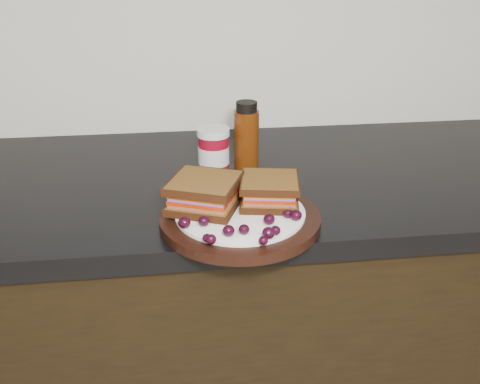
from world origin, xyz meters
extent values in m
cube|color=black|center=(0.00, 1.70, 0.43)|extent=(3.96, 0.58, 0.86)
cube|color=black|center=(0.00, 1.70, 0.88)|extent=(3.98, 0.60, 0.04)
cylinder|color=black|center=(-0.01, 1.48, 0.91)|extent=(0.28, 0.28, 0.02)
ellipsoid|color=black|center=(-0.11, 1.43, 0.93)|extent=(0.02, 0.02, 0.02)
ellipsoid|color=black|center=(-0.07, 1.44, 0.93)|extent=(0.02, 0.02, 0.02)
ellipsoid|color=black|center=(-0.07, 1.38, 0.93)|extent=(0.01, 0.01, 0.01)
ellipsoid|color=black|center=(-0.07, 1.38, 0.93)|extent=(0.02, 0.02, 0.02)
ellipsoid|color=black|center=(-0.04, 1.40, 0.93)|extent=(0.02, 0.02, 0.02)
ellipsoid|color=black|center=(-0.01, 1.40, 0.93)|extent=(0.02, 0.02, 0.02)
ellipsoid|color=black|center=(0.01, 1.37, 0.93)|extent=(0.02, 0.02, 0.01)
ellipsoid|color=black|center=(0.02, 1.38, 0.93)|extent=(0.02, 0.02, 0.02)
ellipsoid|color=black|center=(0.04, 1.39, 0.93)|extent=(0.02, 0.02, 0.02)
ellipsoid|color=black|center=(0.03, 1.43, 0.93)|extent=(0.02, 0.02, 0.02)
ellipsoid|color=black|center=(0.08, 1.44, 0.93)|extent=(0.02, 0.02, 0.02)
ellipsoid|color=black|center=(0.07, 1.45, 0.93)|extent=(0.02, 0.02, 0.02)
ellipsoid|color=black|center=(0.08, 1.46, 0.93)|extent=(0.02, 0.02, 0.02)
ellipsoid|color=black|center=(0.09, 1.49, 0.93)|extent=(0.02, 0.02, 0.02)
ellipsoid|color=black|center=(0.07, 1.51, 0.93)|extent=(0.02, 0.02, 0.01)
ellipsoid|color=black|center=(0.05, 1.51, 0.93)|extent=(0.02, 0.02, 0.02)
ellipsoid|color=black|center=(-0.04, 1.55, 0.93)|extent=(0.02, 0.02, 0.02)
ellipsoid|color=black|center=(-0.07, 1.52, 0.93)|extent=(0.02, 0.02, 0.02)
ellipsoid|color=black|center=(-0.09, 1.52, 0.93)|extent=(0.02, 0.02, 0.02)
ellipsoid|color=black|center=(-0.08, 1.50, 0.93)|extent=(0.02, 0.02, 0.02)
ellipsoid|color=black|center=(-0.07, 1.47, 0.93)|extent=(0.02, 0.02, 0.02)
ellipsoid|color=black|center=(-0.07, 1.47, 0.93)|extent=(0.02, 0.02, 0.02)
ellipsoid|color=black|center=(-0.05, 1.51, 0.93)|extent=(0.02, 0.02, 0.02)
ellipsoid|color=black|center=(-0.09, 1.51, 0.93)|extent=(0.02, 0.02, 0.02)
ellipsoid|color=black|center=(-0.08, 1.50, 0.93)|extent=(0.02, 0.02, 0.02)
cylinder|color=maroon|center=(-0.04, 1.71, 0.95)|extent=(0.07, 0.07, 0.10)
cylinder|color=#4A1F07|center=(0.04, 1.73, 0.97)|extent=(0.07, 0.07, 0.15)
camera|label=1|loc=(-0.11, 0.67, 1.35)|focal=40.00mm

